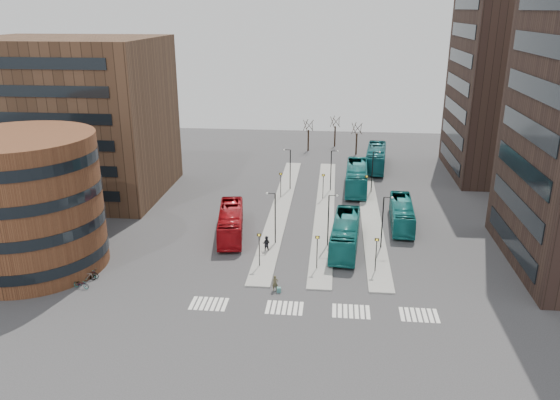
# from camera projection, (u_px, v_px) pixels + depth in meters

# --- Properties ---
(ground) EXTENTS (160.00, 160.00, 0.00)m
(ground) POSITION_uv_depth(u_px,v_px,m) (292.00, 333.00, 45.64)
(ground) COLOR #303033
(ground) RESTS_ON ground
(island_left) EXTENTS (2.50, 45.00, 0.15)m
(island_left) POSITION_uv_depth(u_px,v_px,m) (281.00, 208.00, 74.15)
(island_left) COLOR gray
(island_left) RESTS_ON ground
(island_mid) EXTENTS (2.50, 45.00, 0.15)m
(island_mid) POSITION_uv_depth(u_px,v_px,m) (325.00, 209.00, 73.57)
(island_mid) COLOR gray
(island_mid) RESTS_ON ground
(island_right) EXTENTS (2.50, 45.00, 0.15)m
(island_right) POSITION_uv_depth(u_px,v_px,m) (370.00, 211.00, 72.99)
(island_right) COLOR gray
(island_right) RESTS_ON ground
(suitcase) EXTENTS (0.44, 0.37, 0.50)m
(suitcase) POSITION_uv_depth(u_px,v_px,m) (279.00, 290.00, 52.12)
(suitcase) COLOR #1B2298
(suitcase) RESTS_ON ground
(red_bus) EXTENTS (4.46, 11.87, 3.23)m
(red_bus) POSITION_uv_depth(u_px,v_px,m) (231.00, 222.00, 64.93)
(red_bus) COLOR #A50C13
(red_bus) RESTS_ON ground
(teal_bus_a) EXTENTS (3.70, 12.21, 3.35)m
(teal_bus_a) POSITION_uv_depth(u_px,v_px,m) (345.00, 234.00, 61.42)
(teal_bus_a) COLOR #146866
(teal_bus_a) RESTS_ON ground
(teal_bus_b) EXTENTS (3.57, 13.17, 3.64)m
(teal_bus_b) POSITION_uv_depth(u_px,v_px,m) (357.00, 177.00, 81.46)
(teal_bus_b) COLOR #167072
(teal_bus_b) RESTS_ON ground
(teal_bus_c) EXTENTS (3.08, 11.06, 3.05)m
(teal_bus_c) POSITION_uv_depth(u_px,v_px,m) (402.00, 214.00, 67.84)
(teal_bus_c) COLOR #167271
(teal_bus_c) RESTS_ON ground
(teal_bus_d) EXTENTS (4.30, 13.24, 3.62)m
(teal_bus_d) POSITION_uv_depth(u_px,v_px,m) (376.00, 158.00, 92.09)
(teal_bus_d) COLOR #15646C
(teal_bus_d) RESTS_ON ground
(traveller) EXTENTS (0.63, 0.48, 1.55)m
(traveller) POSITION_uv_depth(u_px,v_px,m) (275.00, 283.00, 52.29)
(traveller) COLOR #48432B
(traveller) RESTS_ON ground
(commuter_a) EXTENTS (0.98, 0.81, 1.83)m
(commuter_a) POSITION_uv_depth(u_px,v_px,m) (266.00, 244.00, 60.73)
(commuter_a) COLOR black
(commuter_a) RESTS_ON ground
(commuter_b) EXTENTS (0.44, 0.94, 1.56)m
(commuter_b) POSITION_uv_depth(u_px,v_px,m) (330.00, 242.00, 61.38)
(commuter_b) COLOR black
(commuter_b) RESTS_ON ground
(commuter_c) EXTENTS (0.60, 1.02, 1.55)m
(commuter_c) POSITION_uv_depth(u_px,v_px,m) (345.00, 244.00, 60.98)
(commuter_c) COLOR black
(commuter_c) RESTS_ON ground
(bicycle_near) EXTENTS (1.78, 0.92, 0.89)m
(bicycle_near) POSITION_uv_depth(u_px,v_px,m) (81.00, 284.00, 52.85)
(bicycle_near) COLOR gray
(bicycle_near) RESTS_ON ground
(bicycle_mid) EXTENTS (1.63, 0.90, 0.94)m
(bicycle_mid) POSITION_uv_depth(u_px,v_px,m) (88.00, 276.00, 54.25)
(bicycle_mid) COLOR gray
(bicycle_mid) RESTS_ON ground
(bicycle_far) EXTENTS (1.95, 1.10, 0.97)m
(bicycle_far) POSITION_uv_depth(u_px,v_px,m) (91.00, 273.00, 54.95)
(bicycle_far) COLOR gray
(bicycle_far) RESTS_ON ground
(crosswalk_stripes) EXTENTS (22.35, 2.40, 0.01)m
(crosswalk_stripes) POSITION_uv_depth(u_px,v_px,m) (315.00, 309.00, 49.23)
(crosswalk_stripes) COLOR silver
(crosswalk_stripes) RESTS_ON ground
(round_building) EXTENTS (15.16, 15.16, 14.00)m
(round_building) POSITION_uv_depth(u_px,v_px,m) (26.00, 203.00, 55.41)
(round_building) COLOR brown
(round_building) RESTS_ON ground
(office_block) EXTENTS (25.00, 20.12, 22.00)m
(office_block) POSITION_uv_depth(u_px,v_px,m) (73.00, 118.00, 77.15)
(office_block) COLOR #4F3524
(office_block) RESTS_ON ground
(tower_far) EXTENTS (20.12, 20.00, 30.00)m
(tower_far) POSITION_uv_depth(u_px,v_px,m) (524.00, 81.00, 84.47)
(tower_far) COLOR #2F211A
(tower_far) RESTS_ON ground
(sign_poles) EXTENTS (12.45, 22.12, 3.65)m
(sign_poles) POSITION_uv_depth(u_px,v_px,m) (321.00, 211.00, 66.27)
(sign_poles) COLOR black
(sign_poles) RESTS_ON ground
(lamp_posts) EXTENTS (14.04, 20.24, 6.12)m
(lamp_posts) POSITION_uv_depth(u_px,v_px,m) (330.00, 189.00, 70.47)
(lamp_posts) COLOR black
(lamp_posts) RESTS_ON ground
(bare_trees) EXTENTS (10.97, 8.14, 5.90)m
(bare_trees) POSITION_uv_depth(u_px,v_px,m) (333.00, 136.00, 103.27)
(bare_trees) COLOR black
(bare_trees) RESTS_ON ground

